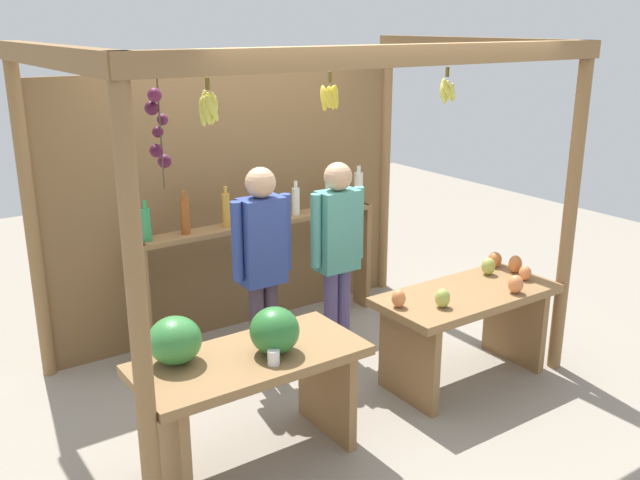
% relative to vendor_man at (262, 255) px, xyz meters
% --- Properties ---
extents(ground_plane, '(12.00, 12.00, 0.00)m').
position_rel_vendor_man_xyz_m(ground_plane, '(0.30, -0.08, -0.97)').
color(ground_plane, gray).
rests_on(ground_plane, ground).
extents(market_stall, '(3.40, 2.22, 2.46)m').
position_rel_vendor_man_xyz_m(market_stall, '(0.29, 0.42, 0.46)').
color(market_stall, olive).
rests_on(market_stall, ground).
extents(fruit_counter_left, '(1.38, 0.67, 0.99)m').
position_rel_vendor_man_xyz_m(fruit_counter_left, '(-0.65, -0.86, -0.34)').
color(fruit_counter_left, olive).
rests_on(fruit_counter_left, ground).
extents(fruit_counter_right, '(1.38, 0.64, 0.85)m').
position_rel_vendor_man_xyz_m(fruit_counter_right, '(1.22, -0.87, -0.43)').
color(fruit_counter_right, olive).
rests_on(fruit_counter_right, ground).
extents(bottle_shelf_unit, '(2.18, 0.22, 1.35)m').
position_rel_vendor_man_xyz_m(bottle_shelf_unit, '(0.41, 0.71, -0.15)').
color(bottle_shelf_unit, olive).
rests_on(bottle_shelf_unit, ground).
extents(vendor_man, '(0.48, 0.22, 1.61)m').
position_rel_vendor_man_xyz_m(vendor_man, '(0.00, 0.00, 0.00)').
color(vendor_man, '#423441').
rests_on(vendor_man, ground).
extents(vendor_woman, '(0.48, 0.21, 1.58)m').
position_rel_vendor_man_xyz_m(vendor_woman, '(0.64, -0.04, -0.02)').
color(vendor_woman, '#534879').
rests_on(vendor_woman, ground).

